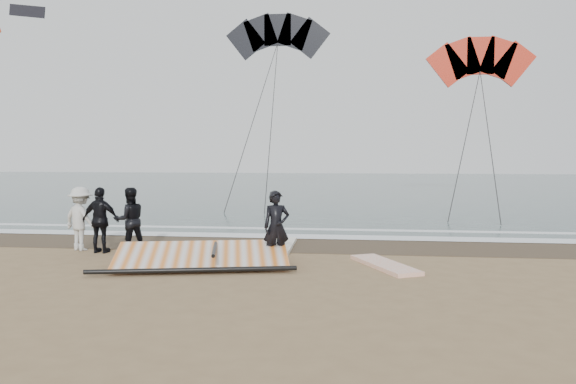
% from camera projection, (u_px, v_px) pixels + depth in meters
% --- Properties ---
extents(ground, '(120.00, 120.00, 0.00)m').
position_uv_depth(ground, '(324.00, 282.00, 11.32)').
color(ground, '#8C704C').
rests_on(ground, ground).
extents(sea, '(120.00, 54.00, 0.02)m').
position_uv_depth(sea, '(347.00, 186.00, 44.00)').
color(sea, '#233838').
rests_on(sea, ground).
extents(wet_sand, '(120.00, 2.80, 0.01)m').
position_uv_depth(wet_sand, '(333.00, 245.00, 15.77)').
color(wet_sand, '#4C3D2B').
rests_on(wet_sand, ground).
extents(foam_near, '(120.00, 0.90, 0.01)m').
position_uv_depth(foam_near, '(335.00, 237.00, 17.16)').
color(foam_near, white).
rests_on(foam_near, sea).
extents(foam_far, '(120.00, 0.45, 0.01)m').
position_uv_depth(foam_far, '(337.00, 229.00, 18.84)').
color(foam_far, white).
rests_on(foam_far, sea).
extents(man_main, '(0.73, 0.60, 1.71)m').
position_uv_depth(man_main, '(276.00, 227.00, 13.20)').
color(man_main, black).
rests_on(man_main, ground).
extents(board_white, '(1.57, 2.35, 0.09)m').
position_uv_depth(board_white, '(385.00, 265.00, 12.80)').
color(board_white, white).
rests_on(board_white, ground).
extents(board_cream, '(0.73, 2.60, 0.11)m').
position_uv_depth(board_cream, '(280.00, 246.00, 15.30)').
color(board_cream, white).
rests_on(board_cream, ground).
extents(trio_cluster, '(2.55, 1.11, 1.71)m').
position_uv_depth(trio_cluster, '(101.00, 219.00, 14.74)').
color(trio_cluster, black).
rests_on(trio_cluster, ground).
extents(sail_rig, '(4.40, 2.50, 0.50)m').
position_uv_depth(sail_rig, '(201.00, 258.00, 12.83)').
color(sail_rig, black).
rests_on(sail_rig, ground).
extents(kite_red, '(6.19, 5.68, 13.22)m').
position_uv_depth(kite_red, '(480.00, 65.00, 30.19)').
color(kite_red, red).
rests_on(kite_red, ground).
extents(kite_dark, '(7.46, 6.57, 16.13)m').
position_uv_depth(kite_dark, '(278.00, 39.00, 35.76)').
color(kite_dark, black).
rests_on(kite_dark, ground).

